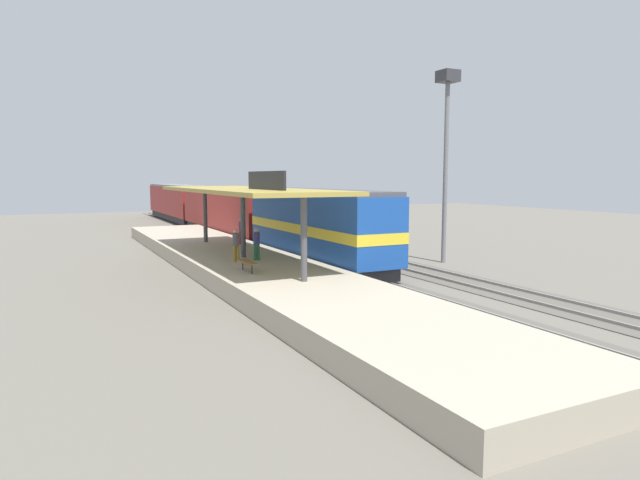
{
  "coord_description": "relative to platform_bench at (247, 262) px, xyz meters",
  "views": [
    {
      "loc": [
        -14.28,
        -28.93,
        5.31
      ],
      "look_at": [
        -1.38,
        -3.07,
        2.0
      ],
      "focal_mm": 30.87,
      "sensor_mm": 36.0,
      "label": 1
    }
  ],
  "objects": [
    {
      "name": "track_near",
      "position": [
        6.0,
        4.7,
        -1.31
      ],
      "size": [
        3.2,
        110.0,
        0.16
      ],
      "color": "#565249",
      "rests_on": "ground"
    },
    {
      "name": "passenger_carriage_rear",
      "position": [
        6.0,
        43.63,
        0.97
      ],
      "size": [
        2.9,
        20.0,
        4.24
      ],
      "color": "#28282D",
      "rests_on": "track_near"
    },
    {
      "name": "person_walking",
      "position": [
        3.19,
        10.37,
        0.51
      ],
      "size": [
        0.34,
        0.34,
        1.71
      ],
      "color": "maroon",
      "rests_on": "platform"
    },
    {
      "name": "locomotive",
      "position": [
        6.0,
        4.83,
        1.07
      ],
      "size": [
        2.93,
        14.43,
        4.44
      ],
      "color": "#28282D",
      "rests_on": "track_near"
    },
    {
      "name": "platform_bench",
      "position": [
        0.0,
        0.0,
        0.0
      ],
      "size": [
        0.44,
        1.7,
        0.5
      ],
      "color": "#333338",
      "rests_on": "platform"
    },
    {
      "name": "track_far",
      "position": [
        10.6,
        4.7,
        -1.31
      ],
      "size": [
        3.2,
        110.0,
        0.16
      ],
      "color": "#565249",
      "rests_on": "ground"
    },
    {
      "name": "person_waiting",
      "position": [
        1.65,
        3.24,
        0.51
      ],
      "size": [
        0.34,
        0.34,
        1.71
      ],
      "color": "#23603D",
      "rests_on": "platform"
    },
    {
      "name": "ground_plane",
      "position": [
        8.0,
        4.7,
        -1.34
      ],
      "size": [
        120.0,
        120.0,
        0.0
      ],
      "primitive_type": "plane",
      "color": "#666056"
    },
    {
      "name": "passenger_carriage_front",
      "position": [
        6.0,
        22.83,
        0.97
      ],
      "size": [
        2.9,
        20.0,
        4.24
      ],
      "color": "#28282D",
      "rests_on": "track_near"
    },
    {
      "name": "station_canopy",
      "position": [
        1.4,
        4.61,
        3.19
      ],
      "size": [
        5.2,
        18.0,
        4.7
      ],
      "color": "#47474C",
      "rests_on": "platform"
    },
    {
      "name": "light_mast",
      "position": [
        13.8,
        2.75,
        7.05
      ],
      "size": [
        1.1,
        1.1,
        11.7
      ],
      "color": "slate",
      "rests_on": "ground"
    },
    {
      "name": "person_boarding",
      "position": [
        0.52,
        3.29,
        0.51
      ],
      "size": [
        0.34,
        0.34,
        1.71
      ],
      "color": "olive",
      "rests_on": "platform"
    },
    {
      "name": "platform",
      "position": [
        1.4,
        4.7,
        -0.89
      ],
      "size": [
        6.0,
        44.0,
        0.9
      ],
      "primitive_type": "cube",
      "color": "#A89E89",
      "rests_on": "ground"
    }
  ]
}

